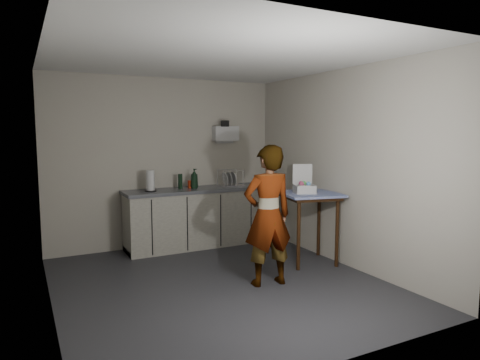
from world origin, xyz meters
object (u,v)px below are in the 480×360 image
side_table (310,202)px  soda_can (190,184)px  standing_man (268,216)px  dark_bottle (180,181)px  paper_towel (150,181)px  bakery_box (304,187)px  kitchen_counter (197,219)px  dish_rack (230,182)px  soap_bottle (194,179)px

side_table → soda_can: 1.93m
standing_man → soda_can: size_ratio=13.74×
soda_can → dark_bottle: dark_bottle is taller
dark_bottle → paper_towel: paper_towel is taller
dark_bottle → bakery_box: 1.95m
kitchen_counter → paper_towel: (-0.73, -0.02, 0.63)m
standing_man → paper_towel: standing_man is taller
soda_can → dark_bottle: bearing=178.4°
soda_can → bakery_box: bearing=-55.6°
soda_can → side_table: bearing=-53.9°
dark_bottle → dish_rack: bearing=-3.5°
standing_man → paper_towel: size_ratio=5.27×
kitchen_counter → soda_can: size_ratio=18.87×
side_table → soap_bottle: bearing=138.0°
bakery_box → dish_rack: bearing=127.1°
soap_bottle → paper_towel: bearing=-179.0°
soap_bottle → paper_towel: paper_towel is taller
dark_bottle → bakery_box: size_ratio=0.60×
kitchen_counter → standing_man: standing_man is taller
standing_man → dish_rack: size_ratio=4.31×
dark_bottle → bakery_box: (1.20, -1.54, 0.02)m
dark_bottle → dish_rack: size_ratio=0.60×
kitchen_counter → dark_bottle: dark_bottle is taller
side_table → paper_towel: bearing=152.1°
soda_can → paper_towel: size_ratio=0.38×
kitchen_counter → bakery_box: bearing=-57.1°
paper_towel → dish_rack: paper_towel is taller
side_table → paper_towel: (-1.77, 1.48, 0.22)m
soda_can → dark_bottle: size_ratio=0.52×
kitchen_counter → bakery_box: size_ratio=5.92×
kitchen_counter → standing_man: (0.09, -1.97, 0.39)m
dish_rack → bakery_box: size_ratio=1.00×
soda_can → dish_rack: (0.67, -0.05, 0.00)m
paper_towel → dish_rack: 1.31m
standing_man → soap_bottle: (-0.14, 1.96, 0.25)m
side_table → soap_bottle: soap_bottle is taller
side_table → paper_towel: paper_towel is taller
soap_bottle → bakery_box: size_ratio=0.81×
standing_man → side_table: bearing=-148.0°
soda_can → dish_rack: bearing=-3.9°
soap_bottle → dish_rack: soap_bottle is taller
kitchen_counter → bakery_box: (0.96, -1.48, 0.62)m
bakery_box → standing_man: bearing=-127.5°
soap_bottle → paper_towel: 0.69m
kitchen_counter → paper_towel: paper_towel is taller
soap_bottle → bakery_box: bearing=-55.8°
side_table → standing_man: (-0.94, -0.47, -0.02)m
soap_bottle → dark_bottle: (-0.20, 0.07, -0.04)m
kitchen_counter → dark_bottle: (-0.25, 0.06, 0.60)m
paper_towel → dark_bottle: bearing=9.5°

